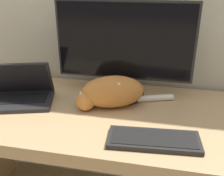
{
  "coord_description": "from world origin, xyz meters",
  "views": [
    {
      "loc": [
        0.27,
        -0.72,
        1.36
      ],
      "look_at": [
        0.06,
        0.31,
        0.89
      ],
      "focal_mm": 42.0,
      "sensor_mm": 36.0,
      "label": 1
    }
  ],
  "objects_px": {
    "external_keyboard": "(154,140)",
    "cat": "(112,92)",
    "monitor": "(124,48)",
    "laptop": "(21,94)"
  },
  "relations": [
    {
      "from": "monitor",
      "to": "external_keyboard",
      "type": "height_order",
      "value": "monitor"
    },
    {
      "from": "external_keyboard",
      "to": "cat",
      "type": "xyz_separation_m",
      "value": [
        -0.22,
        0.26,
        0.07
      ]
    },
    {
      "from": "external_keyboard",
      "to": "cat",
      "type": "distance_m",
      "value": 0.35
    },
    {
      "from": "monitor",
      "to": "cat",
      "type": "bearing_deg",
      "value": -105.0
    },
    {
      "from": "external_keyboard",
      "to": "cat",
      "type": "relative_size",
      "value": 0.79
    },
    {
      "from": "laptop",
      "to": "external_keyboard",
      "type": "xyz_separation_m",
      "value": [
        0.68,
        -0.21,
        -0.03
      ]
    },
    {
      "from": "monitor",
      "to": "external_keyboard",
      "type": "distance_m",
      "value": 0.5
    },
    {
      "from": "external_keyboard",
      "to": "laptop",
      "type": "bearing_deg",
      "value": 157.83
    },
    {
      "from": "monitor",
      "to": "cat",
      "type": "distance_m",
      "value": 0.23
    },
    {
      "from": "monitor",
      "to": "laptop",
      "type": "bearing_deg",
      "value": -160.42
    }
  ]
}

